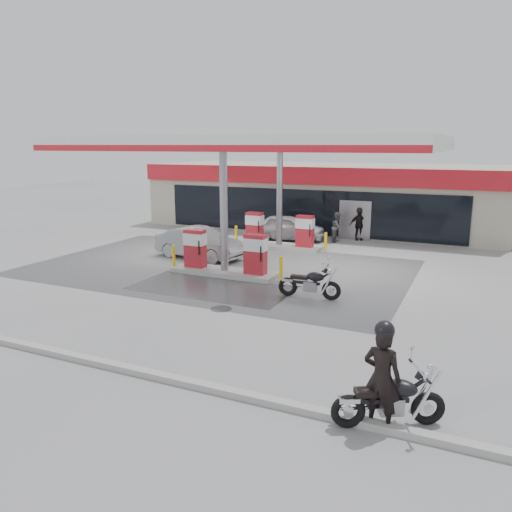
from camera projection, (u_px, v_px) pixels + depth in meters
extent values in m
plane|color=gray|center=(200.00, 286.00, 18.90)|extent=(90.00, 90.00, 0.00)
cube|color=#4C4C4F|center=(211.00, 288.00, 18.69)|extent=(6.00, 3.00, 0.00)
cylinder|color=#38383A|center=(221.00, 309.00, 16.31)|extent=(0.70, 0.70, 0.01)
cube|color=gray|center=(58.00, 353.00, 12.67)|extent=(28.00, 0.25, 0.15)
cube|color=#B0A993|center=(325.00, 195.00, 32.65)|extent=(22.00, 8.00, 4.00)
cube|color=black|center=(305.00, 212.00, 29.21)|extent=(18.00, 0.10, 2.60)
cube|color=red|center=(305.00, 176.00, 28.69)|extent=(22.00, 0.25, 1.00)
cube|color=navy|center=(433.00, 179.00, 25.80)|extent=(3.50, 0.12, 0.80)
cube|color=gray|center=(355.00, 220.00, 28.02)|extent=(1.80, 0.14, 2.20)
cube|color=silver|center=(255.00, 144.00, 22.18)|extent=(16.00, 10.00, 0.60)
cube|color=red|center=(197.00, 148.00, 17.82)|extent=(16.00, 0.12, 0.24)
cube|color=red|center=(294.00, 147.00, 26.61)|extent=(16.00, 0.12, 0.24)
cylinder|color=gray|center=(224.00, 212.00, 20.10)|extent=(0.32, 0.32, 5.00)
cylinder|color=gray|center=(280.00, 198.00, 25.43)|extent=(0.32, 0.32, 5.00)
cube|color=#9E9E99|center=(225.00, 272.00, 20.65)|extent=(4.50, 1.30, 0.18)
cube|color=#A31B24|center=(195.00, 248.00, 21.03)|extent=(0.85, 0.48, 1.60)
cube|color=#A31B24|center=(255.00, 254.00, 19.89)|extent=(0.85, 0.48, 1.60)
cube|color=silver|center=(195.00, 239.00, 20.94)|extent=(0.88, 0.52, 0.50)
cube|color=silver|center=(255.00, 244.00, 19.80)|extent=(0.88, 0.52, 0.50)
cylinder|color=yellow|center=(174.00, 256.00, 21.57)|extent=(0.14, 0.14, 0.90)
cylinder|color=yellow|center=(281.00, 268.00, 19.54)|extent=(0.14, 0.14, 0.90)
cube|color=#9E9E99|center=(279.00, 246.00, 25.97)|extent=(4.50, 1.30, 0.18)
cube|color=#A31B24|center=(255.00, 227.00, 26.35)|extent=(0.85, 0.48, 1.60)
cube|color=#A31B24|center=(305.00, 231.00, 25.21)|extent=(0.85, 0.48, 1.60)
cube|color=silver|center=(255.00, 220.00, 26.26)|extent=(0.88, 0.52, 0.50)
cube|color=silver|center=(305.00, 223.00, 25.12)|extent=(0.88, 0.52, 0.50)
cylinder|color=yellow|center=(236.00, 234.00, 26.89)|extent=(0.14, 0.14, 0.90)
cylinder|color=yellow|center=(326.00, 241.00, 24.86)|extent=(0.14, 0.14, 0.90)
torus|color=black|center=(428.00, 408.00, 9.51)|extent=(0.67, 0.46, 0.67)
torus|color=black|center=(348.00, 411.00, 9.40)|extent=(0.67, 0.46, 0.67)
cube|color=gray|center=(391.00, 405.00, 9.44)|extent=(0.52, 0.45, 0.34)
cube|color=black|center=(382.00, 400.00, 9.40)|extent=(0.94, 0.58, 0.09)
ellipsoid|color=black|center=(401.00, 388.00, 9.37)|extent=(0.72, 0.62, 0.31)
cube|color=black|center=(371.00, 392.00, 9.35)|extent=(0.67, 0.53, 0.11)
cylinder|color=silver|center=(419.00, 371.00, 9.32)|extent=(0.44, 0.77, 0.04)
sphere|color=silver|center=(426.00, 377.00, 9.36)|extent=(0.20, 0.20, 0.20)
cylinder|color=silver|center=(359.00, 408.00, 9.58)|extent=(0.93, 0.56, 0.09)
imported|color=black|center=(382.00, 378.00, 9.30)|extent=(0.79, 0.58, 1.99)
torus|color=black|center=(331.00, 291.00, 17.15)|extent=(0.69, 0.22, 0.68)
torus|color=black|center=(288.00, 287.00, 17.66)|extent=(0.69, 0.22, 0.68)
cube|color=gray|center=(310.00, 286.00, 17.37)|extent=(0.47, 0.31, 0.34)
cube|color=black|center=(306.00, 283.00, 17.40)|extent=(1.02, 0.20, 0.09)
ellipsoid|color=black|center=(315.00, 277.00, 17.24)|extent=(0.66, 0.41, 0.32)
cube|color=black|center=(300.00, 277.00, 17.44)|extent=(0.64, 0.32, 0.11)
cylinder|color=silver|center=(325.00, 268.00, 17.05)|extent=(0.12, 0.86, 0.04)
sphere|color=silver|center=(329.00, 272.00, 17.04)|extent=(0.20, 0.20, 0.20)
cylinder|color=silver|center=(296.00, 287.00, 17.72)|extent=(1.02, 0.18, 0.09)
imported|color=silver|center=(288.00, 227.00, 27.99)|extent=(4.41, 2.40, 1.43)
imported|color=#4D4D51|center=(337.00, 227.00, 27.36)|extent=(0.65, 0.82, 1.65)
imported|color=gray|center=(200.00, 243.00, 23.48)|extent=(4.53, 2.06, 1.44)
imported|color=black|center=(185.00, 213.00, 35.08)|extent=(4.23, 2.62, 1.14)
imported|color=#ABAEB3|center=(491.00, 236.00, 26.24)|extent=(4.04, 1.97, 1.11)
imported|color=black|center=(359.00, 225.00, 27.85)|extent=(1.10, 0.85, 1.74)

